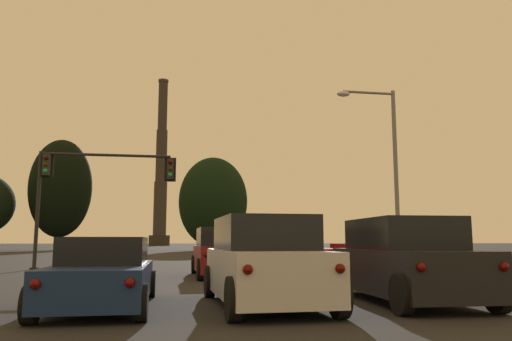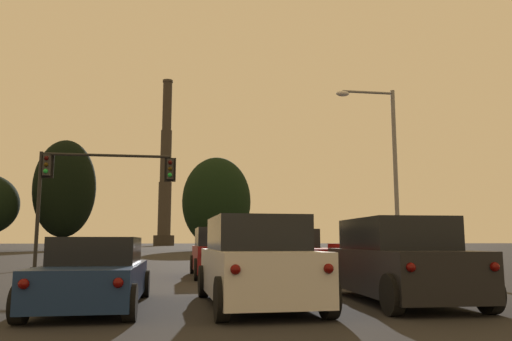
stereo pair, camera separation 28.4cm
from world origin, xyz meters
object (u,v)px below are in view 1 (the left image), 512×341
object	(u,v)px
pickup_truck_right_lane_front	(303,256)
smokestack	(161,179)
sedan_left_lane_second	(104,275)
suv_center_lane_front	(221,253)
street_lamp	(387,159)
traffic_light_overhead_left	(88,178)
suv_center_lane_second	(264,263)
suv_right_lane_second	(404,261)

from	to	relation	value
pickup_truck_right_lane_front	smokestack	bearing A→B (deg)	93.49
sedan_left_lane_second	smokestack	bearing A→B (deg)	91.01
suv_center_lane_front	street_lamp	bearing A→B (deg)	16.58
pickup_truck_right_lane_front	traffic_light_overhead_left	bearing A→B (deg)	139.99
suv_center_lane_second	smokestack	size ratio (longest dim) A/B	0.10
traffic_light_overhead_left	smokestack	bearing A→B (deg)	89.74
suv_center_lane_front	sedan_left_lane_second	bearing A→B (deg)	-111.13
smokestack	suv_center_lane_second	bearing A→B (deg)	-87.76
suv_center_lane_front	traffic_light_overhead_left	bearing A→B (deg)	133.98
smokestack	pickup_truck_right_lane_front	bearing A→B (deg)	-86.40
suv_center_lane_front	suv_center_lane_second	distance (m)	8.96
sedan_left_lane_second	street_lamp	xyz separation A→B (m)	(11.32, 11.15, 4.55)
pickup_truck_right_lane_front	traffic_light_overhead_left	world-z (taller)	traffic_light_overhead_left
suv_center_lane_front	sedan_left_lane_second	distance (m)	9.28
suv_center_lane_second	street_lamp	bearing A→B (deg)	53.26
traffic_light_overhead_left	smokestack	world-z (taller)	smokestack
smokestack	street_lamp	bearing A→B (deg)	-84.06
sedan_left_lane_second	suv_right_lane_second	world-z (taller)	suv_right_lane_second
pickup_truck_right_lane_front	suv_right_lane_second	bearing A→B (deg)	-87.34
sedan_left_lane_second	suv_center_lane_front	bearing A→B (deg)	69.44
suv_right_lane_second	smokestack	distance (m)	143.44
suv_center_lane_second	pickup_truck_right_lane_front	bearing A→B (deg)	67.73
street_lamp	suv_center_lane_second	bearing A→B (deg)	-125.12
suv_center_lane_front	sedan_left_lane_second	xyz separation A→B (m)	(-3.27, -8.68, -0.23)
suv_center_lane_front	sedan_left_lane_second	world-z (taller)	suv_center_lane_front
pickup_truck_right_lane_front	street_lamp	world-z (taller)	street_lamp
traffic_light_overhead_left	street_lamp	size ratio (longest dim) A/B	0.80
suv_center_lane_second	suv_center_lane_front	bearing A→B (deg)	88.46
suv_center_lane_front	suv_right_lane_second	world-z (taller)	same
suv_center_lane_second	sedan_left_lane_second	bearing A→B (deg)	173.61
sedan_left_lane_second	traffic_light_overhead_left	bearing A→B (deg)	100.89
suv_center_lane_second	pickup_truck_right_lane_front	distance (m)	8.18
pickup_truck_right_lane_front	street_lamp	size ratio (longest dim) A/B	0.64
suv_center_lane_front	suv_right_lane_second	xyz separation A→B (m)	(3.26, -8.80, 0.00)
suv_right_lane_second	pickup_truck_right_lane_front	bearing A→B (deg)	94.74
suv_center_lane_second	pickup_truck_right_lane_front	xyz separation A→B (m)	(2.88, 7.65, -0.09)
pickup_truck_right_lane_front	suv_center_lane_second	bearing A→B (deg)	-110.76
sedan_left_lane_second	street_lamp	world-z (taller)	street_lamp
suv_center_lane_second	smokestack	bearing A→B (deg)	90.63
suv_center_lane_front	sedan_left_lane_second	size ratio (longest dim) A/B	1.04
suv_center_lane_second	traffic_light_overhead_left	bearing A→B (deg)	110.35
traffic_light_overhead_left	smokestack	distance (m)	127.80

